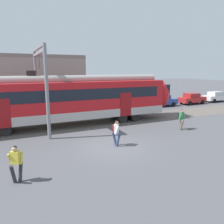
{
  "coord_description": "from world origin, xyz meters",
  "views": [
    {
      "loc": [
        -5.59,
        -12.05,
        4.82
      ],
      "look_at": [
        1.33,
        2.87,
        1.6
      ],
      "focal_mm": 35.0,
      "sensor_mm": 36.0,
      "label": 1
    }
  ],
  "objects": [
    {
      "name": "pedestrian_yellow",
      "position": [
        -5.65,
        -2.41,
        0.96
      ],
      "size": [
        0.66,
        0.53,
        1.67
      ],
      "color": "#28282D",
      "rests_on": "ground"
    },
    {
      "name": "parked_car_white",
      "position": [
        22.43,
        11.03,
        0.78
      ],
      "size": [
        4.02,
        1.79,
        1.54
      ],
      "color": "silver",
      "rests_on": "ground"
    },
    {
      "name": "catenary_gantry",
      "position": [
        -3.38,
        6.38,
        4.31
      ],
      "size": [
        0.24,
        6.64,
        6.53
      ],
      "color": "gray",
      "rests_on": "ground"
    },
    {
      "name": "pedestrian_white",
      "position": [
        0.25,
        -0.06,
        0.99
      ],
      "size": [
        0.53,
        0.67,
        1.67
      ],
      "color": "navy",
      "rests_on": "ground"
    },
    {
      "name": "pedestrian_green",
      "position": [
        6.72,
        1.18,
        0.99
      ],
      "size": [
        0.54,
        0.68,
        1.67
      ],
      "color": "#6B6051",
      "rests_on": "ground"
    },
    {
      "name": "parked_car_blue",
      "position": [
        12.4,
        11.05,
        0.78
      ],
      "size": [
        4.01,
        1.77,
        1.54
      ],
      "color": "#284799",
      "rests_on": "ground"
    },
    {
      "name": "ground_plane",
      "position": [
        0.0,
        0.0,
        0.0
      ],
      "size": [
        160.0,
        160.0,
        0.0
      ],
      "primitive_type": "plane",
      "color": "#515156"
    },
    {
      "name": "parked_car_red",
      "position": [
        17.51,
        10.92,
        0.78
      ],
      "size": [
        4.08,
        1.91,
        1.54
      ],
      "color": "#B22323",
      "rests_on": "ground"
    }
  ]
}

